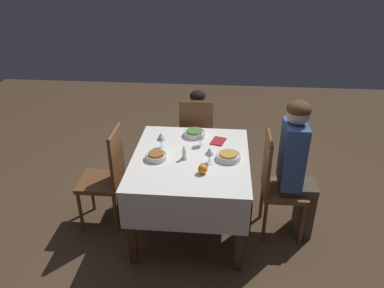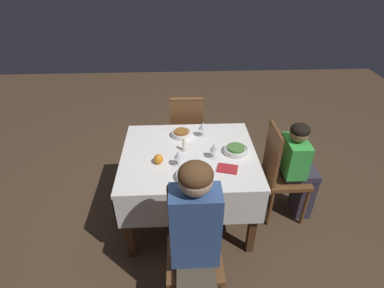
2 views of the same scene
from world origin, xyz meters
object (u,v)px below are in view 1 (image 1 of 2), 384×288
chair_west (197,136)px  chair_north (277,182)px  bowl_south (156,156)px  candle_centerpiece (184,154)px  bowl_north (228,156)px  wine_glass_west (200,136)px  dining_table (191,167)px  bowl_west (194,133)px  orange_fruit (203,169)px  chair_south (107,174)px  wine_glass_south (161,137)px  napkin_red_folded (218,141)px  person_adult_denim (297,163)px  wine_glass_north (209,152)px  person_child_green (198,127)px

chair_west → chair_north: bearing=132.7°
bowl_south → candle_centerpiece: bearing=94.7°
bowl_north → wine_glass_west: 0.34m
bowl_north → chair_north: bearing=92.1°
dining_table → bowl_south: 0.32m
chair_north → bowl_west: chair_north is taller
chair_west → bowl_south: (0.88, -0.28, 0.24)m
chair_north → wine_glass_west: size_ratio=6.85×
wine_glass_west → candle_centerpiece: wine_glass_west is taller
bowl_south → orange_fruit: (0.19, 0.40, 0.01)m
chair_south → bowl_west: 0.88m
wine_glass_south → napkin_red_folded: size_ratio=0.80×
chair_south → bowl_west: (-0.40, 0.74, 0.24)m
dining_table → person_adult_denim: size_ratio=0.90×
chair_north → wine_glass_north: bearing=99.0°
chair_south → bowl_north: size_ratio=4.61×
bowl_west → bowl_south: (0.46, -0.28, 0.00)m
person_child_green → wine_glass_north: (1.07, 0.17, 0.29)m
orange_fruit → chair_west: bearing=-173.3°
person_child_green → wine_glass_north: 1.12m
wine_glass_south → orange_fruit: 0.55m
person_adult_denim → wine_glass_south: 1.17m
bowl_south → wine_glass_south: size_ratio=1.25×
candle_centerpiece → wine_glass_west: bearing=153.9°
napkin_red_folded → candle_centerpiece: bearing=-39.7°
chair_north → person_child_green: bearing=37.6°
chair_north → bowl_south: bearing=93.6°
chair_south → wine_glass_north: (0.08, 0.90, 0.32)m
person_child_green → bowl_north: bearing=108.2°
dining_table → bowl_north: bearing=88.1°
bowl_north → chair_west: bearing=-158.5°
wine_glass_south → person_child_green: bearing=162.7°
chair_north → person_child_green: size_ratio=0.96×
chair_west → candle_centerpiece: (0.86, -0.04, 0.26)m
wine_glass_north → chair_west: bearing=-169.4°
person_child_green → candle_centerpiece: bearing=87.6°
chair_north → chair_west: same height
napkin_red_folded → chair_south: bearing=-72.9°
dining_table → wine_glass_north: 0.28m
bowl_north → wine_glass_south: (-0.15, -0.59, 0.08)m
chair_north → napkin_red_folded: size_ratio=5.25×
wine_glass_west → wine_glass_south: (0.07, -0.34, 0.01)m
bowl_west → wine_glass_south: 0.38m
dining_table → bowl_west: 0.42m
orange_fruit → chair_north: bearing=112.1°
bowl_south → candle_centerpiece: candle_centerpiece is taller
person_child_green → wine_glass_west: person_child_green is taller
bowl_west → wine_glass_south: (0.26, -0.27, 0.08)m
dining_table → wine_glass_south: (-0.14, -0.27, 0.21)m
chair_west → candle_centerpiece: 0.90m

